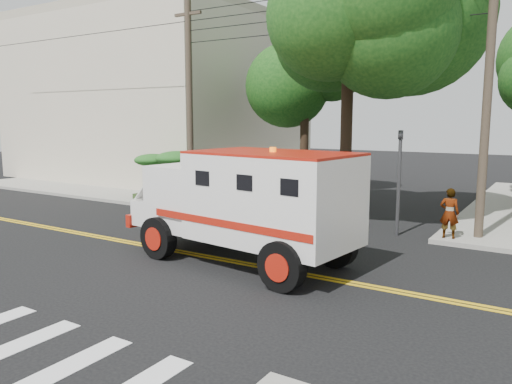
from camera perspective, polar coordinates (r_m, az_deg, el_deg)
The scene contains 12 objects.
ground at distance 14.65m, azimuth -5.34°, elevation -7.43°, with size 100.00×100.00×0.00m, color black.
sidewalk_nw at distance 33.35m, azimuth -9.68°, elevation 1.54°, with size 17.00×17.00×0.15m, color gray.
building_left at distance 35.60m, azimuth -10.69°, elevation 10.13°, with size 16.00×14.00×10.00m, color beige.
utility_pole_left at distance 22.29m, azimuth -7.59°, elevation 9.65°, with size 0.28×0.28×9.00m, color #382D23.
utility_pole_right at distance 17.53m, azimuth 24.90°, elevation 9.31°, with size 0.28×0.28×9.00m, color #382D23.
tree_main at distance 18.89m, azimuth 11.54°, elevation 18.03°, with size 6.08×5.70×9.85m.
tree_left at distance 25.64m, azimuth 6.07°, elevation 12.25°, with size 4.48×4.20×7.70m.
traffic_signal at distance 17.53m, azimuth 16.06°, elevation 2.31°, with size 0.15×0.18×3.60m.
accessibility_sign at distance 22.95m, azimuth -8.32°, elevation 1.75°, with size 0.45×0.10×2.02m.
palm_planter at distance 24.07m, azimuth -9.88°, elevation 2.70°, with size 3.52×2.63×2.36m.
armored_truck at distance 13.62m, azimuth -1.07°, elevation -0.91°, with size 7.14×3.47×3.13m.
pedestrian_a at distance 17.22m, azimuth 21.23°, elevation -2.27°, with size 0.60×0.39×1.64m, color gray.
Camera 1 is at (8.61, -11.17, 3.99)m, focal length 35.00 mm.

